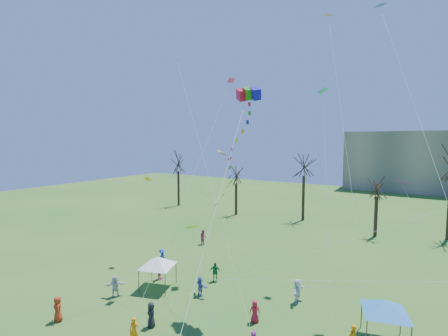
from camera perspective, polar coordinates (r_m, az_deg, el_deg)
The scene contains 6 objects.
bare_tree_row at distance 48.11m, azimuth 23.80°, elevation -1.59°, with size 69.97×9.18×12.11m.
big_box_kite at distance 22.90m, azimuth 2.46°, elevation 2.05°, with size 2.69×7.39×18.62m.
canopy_tent_white at distance 28.42m, azimuth -12.02°, elevation -16.39°, with size 3.45×3.45×2.73m.
canopy_tent_blue at distance 23.53m, azimuth 27.41°, elevation -21.53°, with size 3.53×3.53×2.74m.
festival_crowd at distance 23.80m, azimuth 4.45°, elevation -24.56°, with size 26.82×19.60×1.86m.
small_kites_aloft at distance 23.16m, azimuth 11.15°, elevation 6.03°, with size 31.13×19.26×35.36m.
Camera 1 is at (8.28, -10.74, 12.60)m, focal length 25.00 mm.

